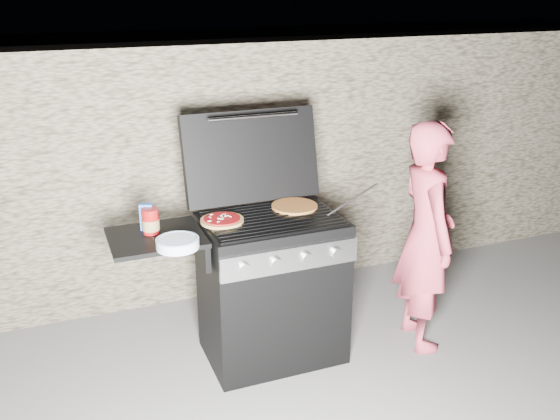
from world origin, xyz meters
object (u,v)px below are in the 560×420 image
object	(u,v)px
pizza_topped	(222,220)
person	(426,237)
gas_grill	(233,295)
sauce_jar	(151,221)

from	to	relation	value
pizza_topped	person	xyz separation A→B (m)	(1.22, -0.23, -0.20)
gas_grill	person	distance (m)	1.23
sauce_jar	person	world-z (taller)	person
gas_grill	person	world-z (taller)	person
gas_grill	pizza_topped	bearing A→B (deg)	134.68
gas_grill	person	size ratio (longest dim) A/B	0.93
pizza_topped	person	world-z (taller)	person
gas_grill	pizza_topped	world-z (taller)	pizza_topped
pizza_topped	sauce_jar	bearing A→B (deg)	179.08
person	gas_grill	bearing A→B (deg)	91.11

